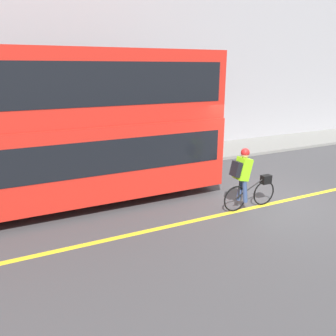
% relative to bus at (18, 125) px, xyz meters
% --- Properties ---
extents(ground_plane, '(80.00, 80.00, 0.00)m').
position_rel_bus_xyz_m(ground_plane, '(5.79, -2.24, -2.13)').
color(ground_plane, '#424244').
extents(road_center_line, '(50.00, 0.14, 0.01)m').
position_rel_bus_xyz_m(road_center_line, '(5.79, -2.43, -2.12)').
color(road_center_line, yellow).
rests_on(road_center_line, ground_plane).
extents(sidewalk_curb, '(60.00, 2.44, 0.11)m').
position_rel_bus_xyz_m(sidewalk_curb, '(5.79, 2.85, -2.07)').
color(sidewalk_curb, gray).
rests_on(sidewalk_curb, ground_plane).
extents(building_facade, '(60.00, 0.30, 9.27)m').
position_rel_bus_xyz_m(building_facade, '(5.79, 4.22, 2.51)').
color(building_facade, '#9E9EA3').
rests_on(building_facade, ground_plane).
extents(bus, '(9.99, 2.53, 3.85)m').
position_rel_bus_xyz_m(bus, '(0.00, 0.00, 0.00)').
color(bus, black).
rests_on(bus, ground_plane).
extents(cyclist_on_bike, '(1.56, 0.32, 1.59)m').
position_rel_bus_xyz_m(cyclist_on_bike, '(4.90, -2.39, -1.27)').
color(cyclist_on_bike, black).
rests_on(cyclist_on_bike, ground_plane).
extents(trash_bin, '(0.53, 0.53, 0.97)m').
position_rel_bus_xyz_m(trash_bin, '(1.39, 2.73, -1.53)').
color(trash_bin, '#262628').
rests_on(trash_bin, sidewalk_curb).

